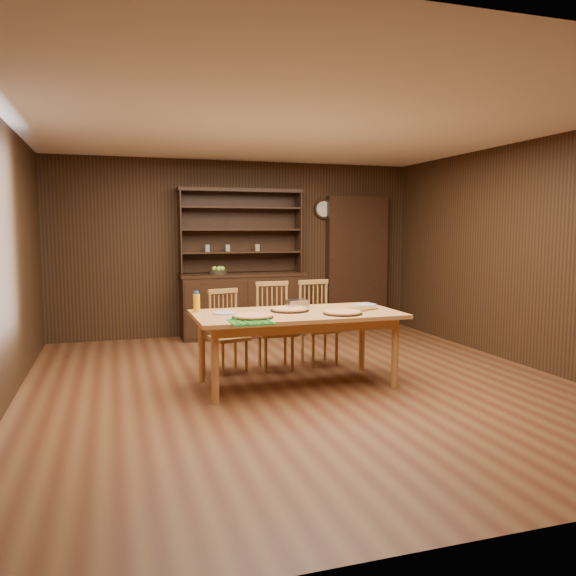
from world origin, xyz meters
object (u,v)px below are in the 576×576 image
object	(u,v)px
chair_right	(317,319)
juice_bottle	(197,302)
dining_table	(297,319)
chair_left	(227,328)
chair_center	(274,322)
china_hutch	(242,297)

from	to	relation	value
chair_right	juice_bottle	distance (m)	1.62
dining_table	juice_bottle	size ratio (longest dim) A/B	9.62
dining_table	chair_left	world-z (taller)	chair_left
juice_bottle	chair_center	bearing A→B (deg)	25.95
dining_table	chair_center	xyz separation A→B (m)	(-0.02, 0.78, -0.16)
dining_table	chair_center	distance (m)	0.79
chair_right	china_hutch	bearing A→B (deg)	97.40
chair_center	china_hutch	bearing A→B (deg)	88.94
chair_left	chair_center	bearing A→B (deg)	-16.22
china_hutch	chair_center	world-z (taller)	china_hutch
dining_table	chair_center	world-z (taller)	chair_center
chair_left	dining_table	bearing A→B (deg)	-68.84
juice_bottle	dining_table	bearing A→B (deg)	-17.94
china_hutch	dining_table	size ratio (longest dim) A/B	1.05
chair_center	juice_bottle	xyz separation A→B (m)	(-0.95, -0.46, 0.33)
juice_bottle	chair_right	bearing A→B (deg)	19.34
chair_left	juice_bottle	distance (m)	0.72
chair_left	chair_right	world-z (taller)	chair_right
china_hutch	dining_table	world-z (taller)	china_hutch
china_hutch	chair_left	xyz separation A→B (m)	(-0.62, -1.93, -0.11)
chair_left	juice_bottle	bearing A→B (deg)	-144.25
juice_bottle	china_hutch	bearing A→B (deg)	67.07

